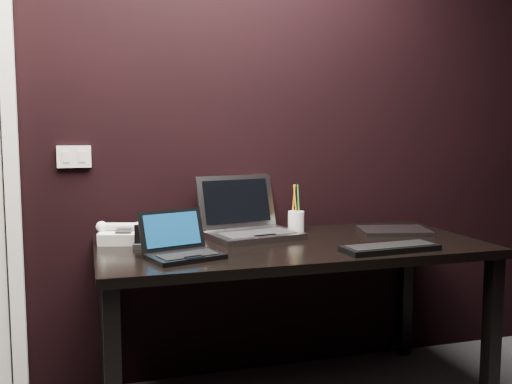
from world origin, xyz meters
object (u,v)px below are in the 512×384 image
object	(u,v)px
mobile_phone	(140,240)
ext_keyboard	(390,248)
desk_phone	(122,234)
silver_laptop	(249,225)
closed_laptop	(394,231)
desk	(291,260)
pen_cup	(296,220)
netbook	(181,248)

from	to	relation	value
mobile_phone	ext_keyboard	bearing A→B (deg)	-19.70
desk_phone	silver_laptop	bearing A→B (deg)	-1.04
closed_laptop	desk_phone	world-z (taller)	desk_phone
desk	pen_cup	bearing A→B (deg)	65.63
netbook	ext_keyboard	bearing A→B (deg)	-8.84
closed_laptop	ext_keyboard	bearing A→B (deg)	-122.21
desk	closed_laptop	world-z (taller)	closed_laptop
netbook	pen_cup	size ratio (longest dim) A/B	1.43
silver_laptop	pen_cup	world-z (taller)	silver_laptop
closed_laptop	pen_cup	distance (m)	0.48
ext_keyboard	closed_laptop	distance (m)	0.43
silver_laptop	pen_cup	size ratio (longest dim) A/B	2.02
silver_laptop	ext_keyboard	distance (m)	0.68
ext_keyboard	mobile_phone	xyz separation A→B (m)	(-0.99, 0.36, 0.02)
desk	desk_phone	bearing A→B (deg)	163.52
desk	mobile_phone	bearing A→B (deg)	173.22
desk_phone	pen_cup	bearing A→B (deg)	3.98
silver_laptop	ext_keyboard	xyz separation A→B (m)	(0.47, -0.48, -0.04)
silver_laptop	desk_phone	world-z (taller)	silver_laptop
desk_phone	mobile_phone	distance (m)	0.15
netbook	desk	bearing A→B (deg)	15.62
desk_phone	desk	bearing A→B (deg)	-16.48
desk	pen_cup	distance (m)	0.33
silver_laptop	mobile_phone	xyz separation A→B (m)	(-0.52, -0.13, -0.02)
ext_keyboard	netbook	bearing A→B (deg)	171.16
desk	netbook	size ratio (longest dim) A/B	5.07
desk_phone	pen_cup	xyz separation A→B (m)	(0.85, 0.06, 0.01)
desk	desk_phone	size ratio (longest dim) A/B	7.54
closed_laptop	pen_cup	size ratio (longest dim) A/B	1.59
netbook	closed_laptop	xyz separation A→B (m)	(1.08, 0.23, -0.02)
desk	desk_phone	xyz separation A→B (m)	(-0.73, 0.22, 0.12)
silver_laptop	netbook	bearing A→B (deg)	-137.34
netbook	silver_laptop	size ratio (longest dim) A/B	0.71
silver_laptop	closed_laptop	distance (m)	0.71
ext_keyboard	desk_phone	xyz separation A→B (m)	(-1.06, 0.49, 0.03)
ext_keyboard	desk_phone	bearing A→B (deg)	155.13
closed_laptop	mobile_phone	world-z (taller)	mobile_phone
desk	silver_laptop	xyz separation A→B (m)	(-0.14, 0.20, 0.13)
desk	netbook	xyz separation A→B (m)	(-0.52, -0.14, 0.11)
netbook	silver_laptop	bearing A→B (deg)	42.66
mobile_phone	pen_cup	xyz separation A→B (m)	(0.78, 0.20, 0.02)
netbook	pen_cup	xyz separation A→B (m)	(0.64, 0.42, 0.02)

